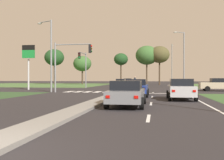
# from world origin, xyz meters

# --- Properties ---
(ground_plane) EXTENTS (200.00, 200.00, 0.00)m
(ground_plane) POSITION_xyz_m (0.00, 30.00, 0.00)
(ground_plane) COLOR #282628
(grass_verge_far_left) EXTENTS (35.00, 35.00, 0.01)m
(grass_verge_far_left) POSITION_xyz_m (-25.50, 54.50, 0.00)
(grass_verge_far_left) COLOR #476B38
(grass_verge_far_left) RESTS_ON ground
(median_island_near) EXTENTS (1.20, 22.00, 0.14)m
(median_island_near) POSITION_xyz_m (0.00, 11.00, 0.07)
(median_island_near) COLOR gray
(median_island_near) RESTS_ON ground
(median_island_far) EXTENTS (1.20, 36.00, 0.14)m
(median_island_far) POSITION_xyz_m (0.00, 55.00, 0.07)
(median_island_far) COLOR #ADA89E
(median_island_far) RESTS_ON ground
(lane_dash_near) EXTENTS (0.14, 2.00, 0.01)m
(lane_dash_near) POSITION_xyz_m (3.50, 5.73, 0.01)
(lane_dash_near) COLOR silver
(lane_dash_near) RESTS_ON ground
(lane_dash_second) EXTENTS (0.14, 2.00, 0.01)m
(lane_dash_second) POSITION_xyz_m (3.50, 11.73, 0.01)
(lane_dash_second) COLOR silver
(lane_dash_second) RESTS_ON ground
(lane_dash_third) EXTENTS (0.14, 2.00, 0.01)m
(lane_dash_third) POSITION_xyz_m (3.50, 17.73, 0.01)
(lane_dash_third) COLOR silver
(lane_dash_third) RESTS_ON ground
(lane_dash_fourth) EXTENTS (0.14, 2.00, 0.01)m
(lane_dash_fourth) POSITION_xyz_m (3.50, 23.73, 0.01)
(lane_dash_fourth) COLOR silver
(lane_dash_fourth) RESTS_ON ground
(edge_line_right) EXTENTS (0.14, 24.00, 0.01)m
(edge_line_right) POSITION_xyz_m (6.85, 12.00, 0.01)
(edge_line_right) COLOR silver
(edge_line_right) RESTS_ON ground
(stop_bar_near) EXTENTS (6.40, 0.50, 0.01)m
(stop_bar_near) POSITION_xyz_m (3.80, 23.00, 0.01)
(stop_bar_near) COLOR silver
(stop_bar_near) RESTS_ON ground
(crosswalk_bar_near) EXTENTS (0.70, 2.80, 0.01)m
(crosswalk_bar_near) POSITION_xyz_m (-6.40, 24.80, 0.01)
(crosswalk_bar_near) COLOR silver
(crosswalk_bar_near) RESTS_ON ground
(crosswalk_bar_second) EXTENTS (0.70, 2.80, 0.01)m
(crosswalk_bar_second) POSITION_xyz_m (-5.25, 24.80, 0.01)
(crosswalk_bar_second) COLOR silver
(crosswalk_bar_second) RESTS_ON ground
(crosswalk_bar_third) EXTENTS (0.70, 2.80, 0.01)m
(crosswalk_bar_third) POSITION_xyz_m (-4.10, 24.80, 0.01)
(crosswalk_bar_third) COLOR silver
(crosswalk_bar_third) RESTS_ON ground
(crosswalk_bar_fourth) EXTENTS (0.70, 2.80, 0.01)m
(crosswalk_bar_fourth) POSITION_xyz_m (-2.95, 24.80, 0.01)
(crosswalk_bar_fourth) COLOR silver
(crosswalk_bar_fourth) RESTS_ON ground
(crosswalk_bar_fifth) EXTENTS (0.70, 2.80, 0.01)m
(crosswalk_bar_fifth) POSITION_xyz_m (-1.80, 24.80, 0.01)
(crosswalk_bar_fifth) COLOR silver
(crosswalk_bar_fifth) RESTS_ON ground
(car_blue_near) EXTENTS (2.01, 4.59, 1.53)m
(car_blue_near) POSITION_xyz_m (2.16, 18.38, 0.78)
(car_blue_near) COLOR navy
(car_blue_near) RESTS_ON ground
(car_beige_second) EXTENTS (4.58, 1.95, 1.61)m
(car_beige_second) POSITION_xyz_m (11.58, 29.35, 0.82)
(car_beige_second) COLOR #BCAD8E
(car_beige_second) RESTS_ON ground
(car_grey_third) EXTENTS (2.06, 4.58, 1.47)m
(car_grey_third) POSITION_xyz_m (2.16, 9.97, 0.76)
(car_grey_third) COLOR slate
(car_grey_third) RESTS_ON ground
(car_black_fourth) EXTENTS (1.95, 4.42, 1.49)m
(car_black_fourth) POSITION_xyz_m (-2.34, 40.85, 0.77)
(car_black_fourth) COLOR black
(car_black_fourth) RESTS_ON ground
(car_maroon_fifth) EXTENTS (2.05, 4.38, 1.56)m
(car_maroon_fifth) POSITION_xyz_m (-2.24, 52.07, 0.80)
(car_maroon_fifth) COLOR maroon
(car_maroon_fifth) RESTS_ON ground
(car_silver_sixth) EXTENTS (2.00, 4.25, 1.58)m
(car_silver_sixth) POSITION_xyz_m (5.66, 15.13, 0.80)
(car_silver_sixth) COLOR #B7B7BC
(car_silver_sixth) RESTS_ON ground
(traffic_signal_far_left) EXTENTS (0.32, 4.02, 5.83)m
(traffic_signal_far_left) POSITION_xyz_m (-7.60, 35.21, 3.96)
(traffic_signal_far_left) COLOR gray
(traffic_signal_far_left) RESTS_ON ground
(traffic_signal_near_left) EXTENTS (4.47, 0.32, 5.70)m
(traffic_signal_near_left) POSITION_xyz_m (-6.02, 23.40, 3.91)
(traffic_signal_near_left) COLOR gray
(traffic_signal_near_left) RESTS_ON ground
(street_lamp_second) EXTENTS (2.16, 1.00, 8.38)m
(street_lamp_second) POSITION_xyz_m (-8.35, 23.66, 4.72)
(street_lamp_second) COLOR gray
(street_lamp_second) RESTS_ON ground
(street_lamp_third) EXTENTS (1.83, 1.49, 8.80)m
(street_lamp_third) POSITION_xyz_m (8.01, 36.80, 4.93)
(street_lamp_third) COLOR gray
(street_lamp_third) RESTS_ON ground
(street_lamp_fourth) EXTENTS (0.62, 2.40, 11.00)m
(street_lamp_fourth) POSITION_xyz_m (8.18, 67.53, 6.08)
(street_lamp_fourth) COLOR gray
(street_lamp_fourth) RESTS_ON ground
(pedestrian_at_median) EXTENTS (0.34, 0.34, 1.78)m
(pedestrian_at_median) POSITION_xyz_m (0.17, 40.90, 1.22)
(pedestrian_at_median) COLOR #4C4C4C
(pedestrian_at_median) RESTS_ON median_island_far
(fuel_price_totem) EXTENTS (1.80, 0.24, 6.22)m
(fuel_price_totem) POSITION_xyz_m (-13.66, 28.69, 4.55)
(fuel_price_totem) COLOR silver
(fuel_price_totem) RESTS_ON ground
(treeline_near) EXTENTS (5.09, 5.09, 9.20)m
(treeline_near) POSITION_xyz_m (-22.34, 59.27, 7.01)
(treeline_near) COLOR #423323
(treeline_near) RESTS_ON ground
(treeline_second) EXTENTS (4.72, 4.72, 7.44)m
(treeline_second) POSITION_xyz_m (-15.16, 60.63, 5.41)
(treeline_second) COLOR #423323
(treeline_second) RESTS_ON ground
(treeline_third) EXTENTS (3.49, 3.49, 7.82)m
(treeline_third) POSITION_xyz_m (-4.71, 58.82, 6.28)
(treeline_third) COLOR #423323
(treeline_third) RESTS_ON ground
(treeline_fourth) EXTENTS (5.40, 5.40, 9.45)m
(treeline_fourth) POSITION_xyz_m (1.69, 58.07, 7.13)
(treeline_fourth) COLOR #423323
(treeline_fourth) RESTS_ON ground
(treeline_fifth) EXTENTS (4.74, 4.74, 9.27)m
(treeline_fifth) POSITION_xyz_m (4.70, 57.84, 7.22)
(treeline_fifth) COLOR #423323
(treeline_fifth) RESTS_ON ground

